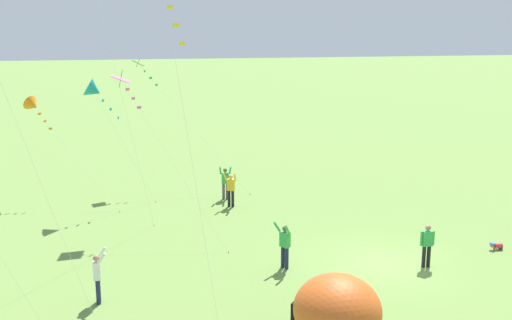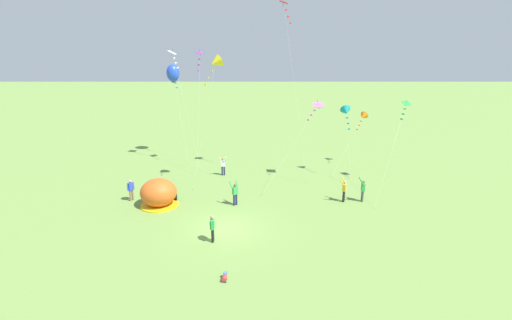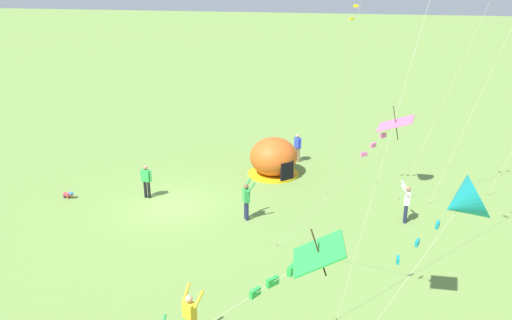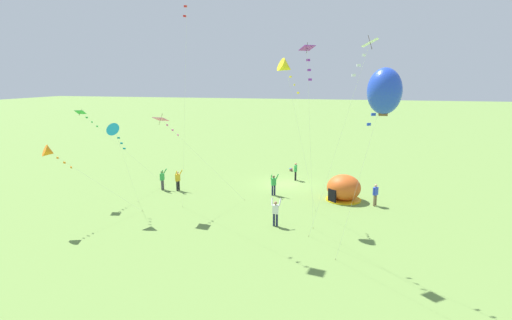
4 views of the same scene
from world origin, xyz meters
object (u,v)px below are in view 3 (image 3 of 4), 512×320
person_flying_kite (406,202)px  kite_pink (389,130)px  popup_tent (274,158)px  kite_green (296,268)px  person_with_toddler (247,199)px  kite_teal (462,203)px  toddler_crawling (69,195)px  person_center_field (298,146)px  person_arms_raised (190,316)px  person_strolling (146,180)px

person_flying_kite → kite_pink: size_ratio=0.26×
popup_tent → kite_pink: bearing=24.9°
person_flying_kite → kite_green: (15.61, -2.26, 5.72)m
person_with_toddler → kite_green: (14.07, 4.67, 5.72)m
person_with_toddler → kite_pink: bearing=40.2°
person_with_toddler → kite_teal: (9.84, 7.27, 5.05)m
toddler_crawling → person_center_field: (-8.17, 10.06, 0.79)m
person_flying_kite → toddler_crawling: bearing=-84.5°
popup_tent → toddler_crawling: 10.84m
popup_tent → kite_green: size_ratio=0.38×
popup_tent → person_arms_raised: size_ratio=1.49×
person_with_toddler → person_strolling: bearing=-100.9°
person_with_toddler → person_strolling: 5.53m
person_center_field → person_arms_raised: bearing=-0.7°
kite_pink → kite_green: bearing=-8.6°
person_center_field → kite_green: (22.23, 3.82, 5.76)m
person_flying_kite → person_with_toddler: 7.10m
popup_tent → kite_pink: size_ratio=0.39×
person_arms_raised → person_with_toddler: (-8.39, -0.66, 0.00)m
kite_green → kite_teal: kite_green is taller
person_strolling → kite_pink: size_ratio=0.24×
person_flying_kite → kite_teal: (11.38, 0.34, 5.05)m
popup_tent → person_with_toddler: (5.74, 0.06, 0.00)m
kite_teal → person_center_field: bearing=-160.4°
popup_tent → kite_green: bearing=13.4°
person_strolling → kite_green: 19.07m
kite_teal → toddler_crawling: bearing=-120.8°
toddler_crawling → kite_green: size_ratio=0.07×
popup_tent → person_arms_raised: 14.15m
popup_tent → kite_teal: kite_teal is taller
kite_teal → kite_pink: 3.42m
person_strolling → kite_pink: kite_pink is taller
person_center_field → person_strolling: size_ratio=1.00×
person_arms_raised → kite_teal: bearing=77.6°
person_arms_raised → person_strolling: person_arms_raised is taller
person_flying_kite → person_strolling: size_ratio=1.10×
toddler_crawling → popup_tent: bearing=122.2°
popup_tent → toddler_crawling: (5.75, -9.15, -0.82)m
popup_tent → person_center_field: 2.59m
toddler_crawling → person_flying_kite: (-1.55, 16.15, 0.82)m
popup_tent → kite_green: 21.15m
popup_tent → kite_pink: 14.94m
person_arms_raised → person_with_toddler: 8.42m
person_arms_raised → kite_green: (5.67, 4.02, 5.72)m
person_flying_kite → person_center_field: (-6.62, -6.08, -0.03)m
kite_teal → person_flying_kite: bearing=-178.3°
person_strolling → kite_green: (15.11, 10.11, 5.76)m
kite_pink → person_flying_kite: bearing=172.1°
kite_green → popup_tent: bearing=-166.6°
person_arms_raised → person_flying_kite: same height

